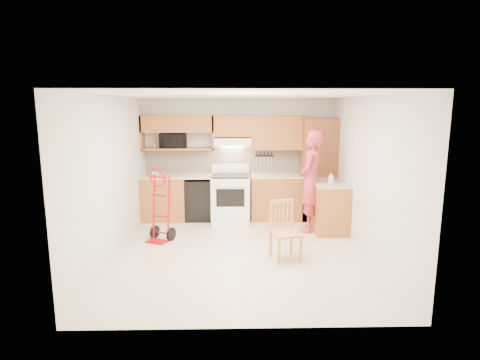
{
  "coord_description": "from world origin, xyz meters",
  "views": [
    {
      "loc": [
        -0.15,
        -6.09,
        2.33
      ],
      "look_at": [
        0.0,
        0.5,
        1.1
      ],
      "focal_mm": 29.47,
      "sensor_mm": 36.0,
      "label": 1
    }
  ],
  "objects_px": {
    "dining_chair": "(286,231)",
    "person": "(311,181)",
    "microwave": "(173,140)",
    "range": "(230,194)",
    "hand_truck": "(159,208)"
  },
  "relations": [
    {
      "from": "microwave",
      "to": "person",
      "type": "xyz_separation_m",
      "value": [
        2.68,
        -0.97,
        -0.68
      ]
    },
    {
      "from": "microwave",
      "to": "hand_truck",
      "type": "height_order",
      "value": "microwave"
    },
    {
      "from": "microwave",
      "to": "range",
      "type": "xyz_separation_m",
      "value": [
        1.18,
        -0.34,
        -1.07
      ]
    },
    {
      "from": "person",
      "to": "dining_chair",
      "type": "height_order",
      "value": "person"
    },
    {
      "from": "dining_chair",
      "to": "range",
      "type": "bearing_deg",
      "value": 96.89
    },
    {
      "from": "microwave",
      "to": "person",
      "type": "relative_size",
      "value": 0.29
    },
    {
      "from": "microwave",
      "to": "person",
      "type": "distance_m",
      "value": 2.93
    },
    {
      "from": "person",
      "to": "dining_chair",
      "type": "distance_m",
      "value": 1.67
    },
    {
      "from": "range",
      "to": "hand_truck",
      "type": "height_order",
      "value": "hand_truck"
    },
    {
      "from": "hand_truck",
      "to": "microwave",
      "type": "bearing_deg",
      "value": 111.84
    },
    {
      "from": "microwave",
      "to": "person",
      "type": "bearing_deg",
      "value": -23.15
    },
    {
      "from": "microwave",
      "to": "range",
      "type": "relative_size",
      "value": 0.48
    },
    {
      "from": "dining_chair",
      "to": "person",
      "type": "bearing_deg",
      "value": 50.24
    },
    {
      "from": "range",
      "to": "hand_truck",
      "type": "xyz_separation_m",
      "value": [
        -1.24,
        -1.17,
        0.02
      ]
    },
    {
      "from": "hand_truck",
      "to": "dining_chair",
      "type": "xyz_separation_m",
      "value": [
        2.09,
        -0.91,
        -0.13
      ]
    }
  ]
}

